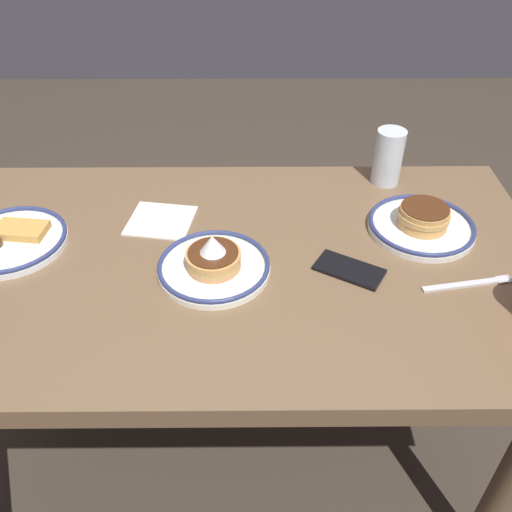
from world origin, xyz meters
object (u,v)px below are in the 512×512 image
at_px(plate_far_companion, 8,240).
at_px(paper_napkin, 161,221).
at_px(plate_near_main, 422,223).
at_px(cell_phone, 349,270).
at_px(fork_near, 468,284).
at_px(drinking_glass, 388,160).
at_px(plate_center_pancakes, 214,264).

bearing_deg(plate_far_companion, paper_napkin, -164.44).
xyz_separation_m(plate_near_main, paper_napkin, (0.62, -0.04, -0.02)).
bearing_deg(plate_far_companion, plate_near_main, -176.91).
distance_m(cell_phone, fork_near, 0.24).
distance_m(plate_far_companion, paper_napkin, 0.34).
distance_m(plate_far_companion, drinking_glass, 0.95).
distance_m(plate_center_pancakes, fork_near, 0.53).
height_order(plate_center_pancakes, plate_far_companion, plate_center_pancakes).
bearing_deg(cell_phone, fork_near, -160.64).
bearing_deg(fork_near, cell_phone, -11.08).
height_order(plate_center_pancakes, fork_near, plate_center_pancakes).
xyz_separation_m(plate_near_main, plate_far_companion, (0.95, 0.05, -0.01)).
xyz_separation_m(drinking_glass, fork_near, (-0.09, 0.42, -0.06)).
bearing_deg(plate_center_pancakes, cell_phone, 179.70).
xyz_separation_m(plate_far_companion, drinking_glass, (-0.90, -0.27, 0.05)).
height_order(plate_center_pancakes, drinking_glass, drinking_glass).
bearing_deg(drinking_glass, fork_near, 102.85).
xyz_separation_m(plate_center_pancakes, cell_phone, (-0.29, 0.00, -0.02)).
bearing_deg(cell_phone, plate_center_pancakes, 30.14).
xyz_separation_m(plate_near_main, drinking_glass, (0.04, -0.22, 0.04)).
bearing_deg(drinking_glass, plate_center_pancakes, 40.12).
relative_size(plate_center_pancakes, fork_near, 1.23).
bearing_deg(plate_far_companion, drinking_glass, -163.24).
relative_size(drinking_glass, paper_napkin, 0.97).
relative_size(cell_phone, fork_near, 0.73).
distance_m(plate_center_pancakes, plate_far_companion, 0.48).
xyz_separation_m(plate_near_main, plate_center_pancakes, (0.48, 0.15, 0.00)).
distance_m(drinking_glass, cell_phone, 0.40).
bearing_deg(paper_napkin, cell_phone, 156.26).
height_order(plate_near_main, paper_napkin, plate_near_main).
xyz_separation_m(plate_center_pancakes, plate_far_companion, (0.47, -0.09, -0.01)).
height_order(plate_far_companion, cell_phone, plate_far_companion).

